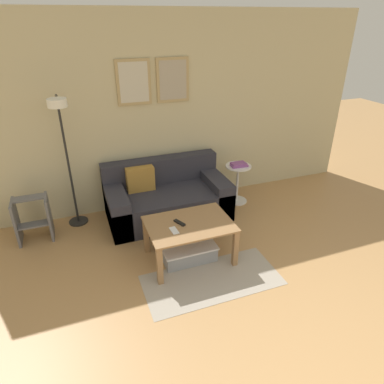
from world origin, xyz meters
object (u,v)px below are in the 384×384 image
(side_table, at_px, (238,180))
(book_stack, at_px, (239,165))
(step_stool, at_px, (33,218))
(couch, at_px, (166,198))
(floor_lamp, at_px, (64,142))
(remote_control, at_px, (180,223))
(storage_bin, at_px, (187,250))
(coffee_table, at_px, (189,230))
(cell_phone, at_px, (174,230))

(side_table, bearing_deg, book_stack, -109.18)
(step_stool, bearing_deg, book_stack, -0.56)
(couch, xyz_separation_m, side_table, (1.08, 0.02, 0.08))
(floor_lamp, xyz_separation_m, remote_control, (1.03, -1.03, -0.70))
(storage_bin, height_order, remote_control, remote_control)
(storage_bin, xyz_separation_m, floor_lamp, (-1.11, 1.05, 1.08))
(coffee_table, bearing_deg, floor_lamp, 136.52)
(floor_lamp, distance_m, cell_phone, 1.64)
(coffee_table, relative_size, side_table, 1.62)
(storage_bin, height_order, step_stool, step_stool)
(side_table, bearing_deg, storage_bin, -138.64)
(storage_bin, bearing_deg, cell_phone, -150.48)
(floor_lamp, height_order, remote_control, floor_lamp)
(coffee_table, height_order, cell_phone, cell_phone)
(couch, relative_size, floor_lamp, 0.95)
(couch, xyz_separation_m, remote_control, (-0.13, -0.96, 0.21))
(storage_bin, distance_m, step_stool, 1.91)
(coffee_table, relative_size, remote_control, 6.13)
(book_stack, bearing_deg, storage_bin, -139.03)
(couch, xyz_separation_m, step_stool, (-1.66, 0.03, 0.02))
(side_table, relative_size, cell_phone, 4.06)
(floor_lamp, bearing_deg, book_stack, -1.89)
(book_stack, bearing_deg, cell_phone, -140.43)
(coffee_table, bearing_deg, remote_control, 161.73)
(floor_lamp, relative_size, step_stool, 3.10)
(side_table, bearing_deg, floor_lamp, 178.62)
(couch, height_order, side_table, couch)
(storage_bin, bearing_deg, remote_control, 172.01)
(coffee_table, distance_m, book_stack, 1.50)
(couch, height_order, coffee_table, couch)
(coffee_table, height_order, storage_bin, coffee_table)
(couch, relative_size, side_table, 2.80)
(side_table, bearing_deg, step_stool, 179.85)
(couch, height_order, floor_lamp, floor_lamp)
(book_stack, relative_size, remote_control, 1.61)
(coffee_table, distance_m, cell_phone, 0.23)
(side_table, distance_m, remote_control, 1.56)
(couch, bearing_deg, storage_bin, -92.94)
(couch, distance_m, coffee_table, 1.00)
(side_table, distance_m, step_stool, 2.74)
(cell_phone, xyz_separation_m, step_stool, (-1.43, 1.10, -0.18))
(floor_lamp, xyz_separation_m, cell_phone, (0.93, -1.15, -0.70))
(couch, xyz_separation_m, book_stack, (1.07, 0.00, 0.33))
(coffee_table, height_order, floor_lamp, floor_lamp)
(remote_control, bearing_deg, storage_bin, -32.43)
(storage_bin, bearing_deg, coffee_table, -51.65)
(coffee_table, bearing_deg, side_table, 42.39)
(remote_control, distance_m, cell_phone, 0.15)
(coffee_table, xyz_separation_m, step_stool, (-1.63, 1.02, -0.09))
(cell_phone, bearing_deg, remote_control, 45.23)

